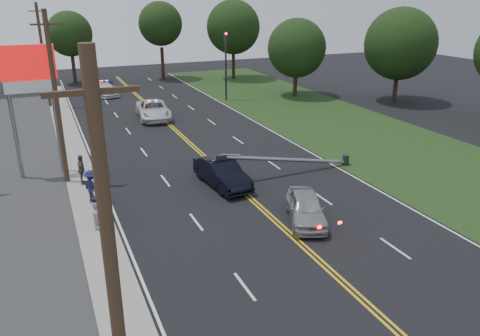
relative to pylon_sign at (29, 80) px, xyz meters
name	(u,v)px	position (x,y,z in m)	size (l,w,h in m)	color
ground	(301,244)	(10.50, -14.00, -6.00)	(120.00, 120.00, 0.00)	black
sidewalk	(85,192)	(2.10, -4.00, -5.94)	(1.80, 70.00, 0.12)	gray
grass_verge	(390,146)	(24.00, -4.00, -5.99)	(12.00, 80.00, 0.01)	black
centerline_yellow	(222,172)	(10.50, -4.00, -5.99)	(0.36, 80.00, 0.00)	gold
pylon_sign	(29,80)	(0.00, 0.00, 0.00)	(3.20, 0.35, 8.00)	gray
traffic_signal	(226,60)	(18.80, 16.00, -1.79)	(0.28, 0.41, 7.05)	#2D2D30
fallen_streetlight	(295,160)	(14.69, -6.00, -5.08)	(9.36, 0.44, 1.91)	#2D2D30
utility_pole_near	(115,297)	(1.30, -22.00, -0.91)	(1.60, 0.28, 10.00)	#382619
utility_pole_mid	(56,100)	(1.30, -2.00, -0.91)	(1.60, 0.28, 10.00)	#382619
utility_pole_far	(43,56)	(1.30, 20.00, -0.91)	(1.60, 0.28, 10.00)	#382619
tree_6	(70,34)	(4.86, 32.97, 0.07)	(5.49, 5.49, 8.83)	black
tree_7	(160,24)	(16.00, 31.71, 1.06)	(5.59, 5.59, 9.88)	black
tree_8	(233,27)	(24.71, 28.16, 0.65)	(6.91, 6.91, 10.11)	black
tree_9	(297,48)	(26.67, 15.02, -0.80)	(6.30, 6.30, 8.36)	black
tree_13	(400,44)	(34.81, 8.23, -0.06)	(7.25, 7.25, 9.57)	black
crashed_sedan	(222,173)	(9.74, -6.06, -5.20)	(1.68, 4.83, 1.59)	black
waiting_sedan	(306,208)	(11.89, -12.07, -5.27)	(1.71, 4.26, 1.45)	#9FA2A7
emergency_a	(153,110)	(9.76, 11.25, -5.19)	(2.69, 5.83, 1.62)	silver
emergency_b	(105,89)	(7.23, 23.58, -5.30)	(1.95, 4.80, 1.39)	white
bystander_a	(97,205)	(2.32, -8.18, -5.02)	(0.63, 0.41, 1.72)	#25252C
bystander_b	(99,209)	(2.34, -8.82, -4.94)	(0.91, 0.71, 1.87)	#B8B7BC
bystander_c	(92,187)	(2.36, -5.78, -4.95)	(1.19, 0.69, 1.85)	#1B1C44
bystander_d	(81,170)	(2.11, -2.81, -4.98)	(1.05, 0.44, 1.79)	#534742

